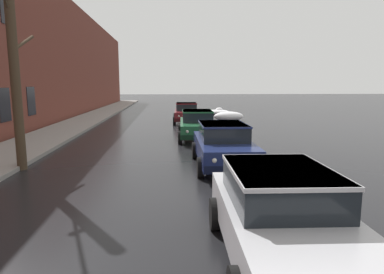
% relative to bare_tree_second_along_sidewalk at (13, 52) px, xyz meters
% --- Properties ---
extents(left_sidewalk_slab, '(2.77, 80.00, 0.14)m').
position_rel_bare_tree_second_along_sidewalk_xyz_m(left_sidewalk_slab, '(-1.38, 5.35, -3.58)').
color(left_sidewalk_slab, gray).
rests_on(left_sidewalk_slab, ground).
extents(snow_bank_along_left_kerb, '(2.20, 1.21, 0.71)m').
position_rel_bare_tree_second_along_sidewalk_xyz_m(snow_bank_along_left_kerb, '(9.26, 13.77, -3.30)').
color(snow_bank_along_left_kerb, white).
rests_on(snow_bank_along_left_kerb, ground).
extents(snow_bank_near_corner_right, '(2.26, 1.40, 0.64)m').
position_rel_bare_tree_second_along_sidewalk_xyz_m(snow_bank_near_corner_right, '(9.26, 19.29, -3.41)').
color(snow_bank_near_corner_right, white).
rests_on(snow_bank_near_corner_right, ground).
extents(bare_tree_second_along_sidewalk, '(1.11, 3.32, 6.94)m').
position_rel_bare_tree_second_along_sidewalk_xyz_m(bare_tree_second_along_sidewalk, '(0.00, 0.00, 0.00)').
color(bare_tree_second_along_sidewalk, '#423323').
rests_on(bare_tree_second_along_sidewalk, ground).
extents(sedan_silver_approaching_near_lane, '(2.04, 3.93, 1.42)m').
position_rel_bare_tree_second_along_sidewalk_xyz_m(sedan_silver_approaching_near_lane, '(6.33, -6.09, -2.90)').
color(sedan_silver_approaching_near_lane, '#B7B7BC').
rests_on(sedan_silver_approaching_near_lane, ground).
extents(sedan_darkblue_parked_kerbside_close, '(1.97, 4.22, 1.42)m').
position_rel_bare_tree_second_along_sidewalk_xyz_m(sedan_darkblue_parked_kerbside_close, '(6.47, -0.09, -2.89)').
color(sedan_darkblue_parked_kerbside_close, navy).
rests_on(sedan_darkblue_parked_kerbside_close, ground).
extents(sedan_green_parked_kerbside_mid, '(2.02, 4.38, 1.42)m').
position_rel_bare_tree_second_along_sidewalk_xyz_m(sedan_green_parked_kerbside_mid, '(6.15, 5.57, -2.89)').
color(sedan_green_parked_kerbside_mid, '#1E5633').
rests_on(sedan_green_parked_kerbside_mid, ground).
extents(sedan_maroon_parked_far_down_block, '(1.97, 4.06, 1.42)m').
position_rel_bare_tree_second_along_sidewalk_xyz_m(sedan_maroon_parked_far_down_block, '(6.04, 12.65, -2.90)').
color(sedan_maroon_parked_far_down_block, maroon).
rests_on(sedan_maroon_parked_far_down_block, ground).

